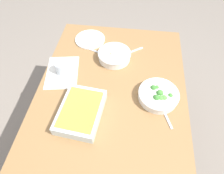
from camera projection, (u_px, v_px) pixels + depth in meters
The scene contains 12 objects.
ground_plane at pixel (112, 137), 1.82m from camera, with size 6.00×6.00×0.00m, color slate.
dining_table at pixel (112, 96), 1.31m from camera, with size 1.20×0.90×0.74m.
placemat at pixel (62, 72), 1.31m from camera, with size 0.28×0.20×0.00m, color silver.
stew_bowl at pixel (114, 55), 1.37m from camera, with size 0.22×0.22×0.06m.
broccoli_bowl at pixel (158, 95), 1.16m from camera, with size 0.24×0.24×0.07m.
baking_dish at pixel (81, 111), 1.09m from camera, with size 0.32×0.25×0.06m.
drink_cup at pixel (61, 68), 1.28m from camera, with size 0.07×0.07×0.08m.
side_plate at pixel (90, 39), 1.51m from camera, with size 0.22×0.22×0.01m, color white.
spoon_by_stew at pixel (129, 53), 1.42m from camera, with size 0.12×0.15×0.01m.
spoon_by_broccoli at pixel (164, 111), 1.13m from camera, with size 0.17×0.08×0.01m.
spoon_spare at pixel (61, 77), 1.28m from camera, with size 0.18×0.04×0.01m.
fork_on_table at pixel (92, 50), 1.44m from camera, with size 0.08×0.17×0.01m.
Camera 1 is at (-0.76, -0.10, 1.72)m, focal length 32.39 mm.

